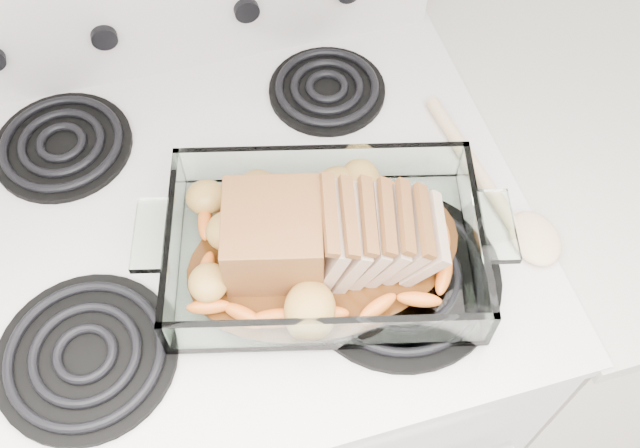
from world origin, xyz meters
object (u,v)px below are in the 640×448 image
object	(u,v)px
baking_dish	(324,250)
electric_range	(250,344)
counter_right	(575,263)
pork_roast	(312,239)

from	to	relation	value
baking_dish	electric_range	bearing A→B (deg)	147.85
counter_right	pork_roast	bearing A→B (deg)	-168.96
counter_right	baking_dish	world-z (taller)	baking_dish
electric_range	baking_dish	size ratio (longest dim) A/B	3.01
counter_right	pork_roast	xyz separation A→B (m)	(-0.57, -0.11, 0.53)
pork_roast	baking_dish	bearing A→B (deg)	17.52
electric_range	counter_right	bearing A→B (deg)	-0.10
electric_range	baking_dish	distance (m)	0.51
electric_range	pork_roast	distance (m)	0.53
baking_dish	pork_roast	xyz separation A→B (m)	(-0.02, 0.00, 0.03)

